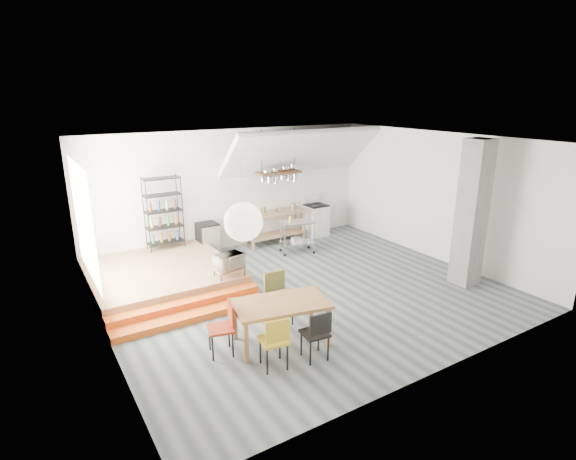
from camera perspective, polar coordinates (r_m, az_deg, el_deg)
floor at (r=9.76m, az=2.12°, el=-7.75°), size 8.00×8.00×0.00m
wall_back at (r=12.19m, az=-7.01°, el=5.11°), size 8.00×0.04×3.20m
wall_left at (r=7.82m, az=-22.96°, el=-2.94°), size 0.04×7.00×3.20m
wall_right at (r=11.85m, az=18.55°, el=4.01°), size 0.04×7.00×3.20m
ceiling at (r=8.91m, az=2.35°, el=11.29°), size 8.00×7.00×0.02m
slope_ceiling at (r=12.37m, az=1.71°, el=9.87°), size 4.40×1.44×1.32m
window_pane at (r=9.19m, az=-24.54°, el=1.04°), size 0.02×2.50×2.20m
platform at (r=10.42m, az=-15.78°, el=-5.57°), size 3.00×3.00×0.40m
step_lower at (r=8.77m, az=-12.02°, el=-10.67°), size 3.00×0.35×0.13m
step_upper at (r=9.04m, az=-12.82°, el=-9.38°), size 3.00×0.35×0.27m
concrete_column at (r=10.42m, az=22.30°, el=1.91°), size 0.50×0.50×3.20m
kitchen_counter at (r=12.61m, az=-1.65°, el=1.07°), size 1.80×0.60×0.91m
stove at (r=13.38m, az=3.54°, el=1.34°), size 0.60×0.60×1.18m
pot_rack at (r=12.13m, az=-1.05°, el=6.99°), size 1.20×0.50×1.43m
wire_shelving at (r=11.30m, az=-15.55°, el=2.24°), size 0.88×0.38×1.80m
microwave_shelf at (r=9.53m, az=-7.43°, el=-4.95°), size 0.60×0.40×0.16m
paper_lantern at (r=6.88m, az=-5.69°, el=1.02°), size 0.60×0.60×0.60m
dining_table at (r=7.61m, az=-0.91°, el=-9.71°), size 1.72×1.18×0.75m
chair_mustard at (r=6.98m, az=-1.64°, el=-13.60°), size 0.47×0.47×0.89m
chair_black at (r=7.21m, az=3.71°, el=-12.72°), size 0.44×0.44×0.86m
chair_olive at (r=8.31m, az=-1.36°, el=-8.02°), size 0.45×0.45×0.96m
chair_red at (r=7.44m, az=-8.04°, el=-11.73°), size 0.49×0.49×0.89m
rolling_cart at (r=11.85m, az=1.16°, el=-0.32°), size 0.96×0.70×0.86m
mini_fridge at (r=11.88m, az=-10.14°, el=-1.17°), size 0.51×0.51×0.87m
microwave at (r=9.46m, az=-7.47°, el=-3.96°), size 0.63×0.49×0.31m
bowl at (r=12.51m, az=-1.37°, el=2.41°), size 0.21×0.21×0.05m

